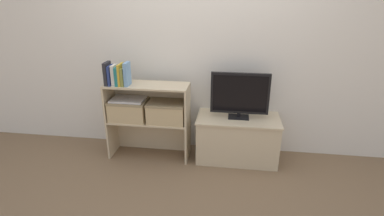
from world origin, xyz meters
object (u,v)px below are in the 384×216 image
Objects in this scene: book_mustard at (121,75)px; book_olive at (124,76)px; book_charcoal at (107,73)px; book_navy at (111,75)px; storage_basket_right at (167,111)px; tv at (240,95)px; storage_basket_left at (129,109)px; book_skyblue at (127,74)px; laptop at (128,99)px; tv_stand at (237,138)px; book_ivory at (114,75)px; book_teal at (118,76)px.

book_mustard is 1.20× the size of book_olive.
book_charcoal is 0.04m from book_navy.
book_navy is at bearing -175.68° from storage_basket_right.
tv is at bearing 5.67° from book_olive.
book_mustard is (0.11, -0.00, 0.01)m from book_navy.
book_navy is at bearing -163.72° from storage_basket_left.
book_skyblue reaches higher than book_olive.
book_navy is 0.58× the size of laptop.
tv is 1.51× the size of storage_basket_right.
book_navy is at bearing -174.84° from tv_stand.
tv is at bearing 5.86° from book_skyblue.
book_olive is at bearing -102.95° from storage_basket_left.
book_olive is 0.27m from laptop.
book_skyblue reaches higher than storage_basket_right.
book_charcoal reaches higher than book_ivory.
book_charcoal is 1.06× the size of book_mustard.
tv_stand is 1.38m from book_skyblue.
book_teal is 0.39m from storage_basket_left.
book_mustard is (0.07, -0.00, 0.01)m from book_ivory.
book_olive is 0.53× the size of laptop.
tv_stand is 1.43m from book_mustard.
book_mustard reaches higher than storage_basket_right.
book_ivory is (0.04, 0.00, 0.00)m from book_navy.
book_mustard is (0.03, -0.00, 0.02)m from book_teal.
storage_basket_left is at bearing 13.19° from book_charcoal.
book_navy is 0.32m from laptop.
storage_basket_right is at bearing -174.22° from tv_stand.
book_charcoal is at bearing -175.94° from storage_basket_right.
book_ivory is 0.10m from book_olive.
book_ivory is 0.52× the size of storage_basket_right.
storage_basket_right is at bearing 4.99° from book_teal.
book_navy is 0.51× the size of storage_basket_left.
book_teal is at bearing -148.55° from storage_basket_left.
storage_basket_right is at bearing -174.33° from tv.
book_ivory is at bearing -158.73° from storage_basket_left.
book_olive is at bearing -102.95° from laptop.
book_navy is at bearing 180.00° from book_olive.
book_mustard is 0.94× the size of book_skyblue.
book_mustard is 0.62m from storage_basket_right.
book_charcoal is 0.12m from book_teal.
book_navy reaches higher than tv_stand.
book_olive is (0.18, -0.00, -0.03)m from book_charcoal.
tv is 2.70× the size of book_mustard.
book_ivory is 0.04m from book_teal.
book_navy is at bearing -163.72° from laptop.
book_skyblue is (-1.17, -0.12, 0.72)m from tv_stand.
laptop is at bearing 123.22° from book_skyblue.
book_charcoal is at bearing 180.00° from book_mustard.
book_skyblue reaches higher than storage_basket_left.
laptop is at bearing 31.45° from book_teal.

